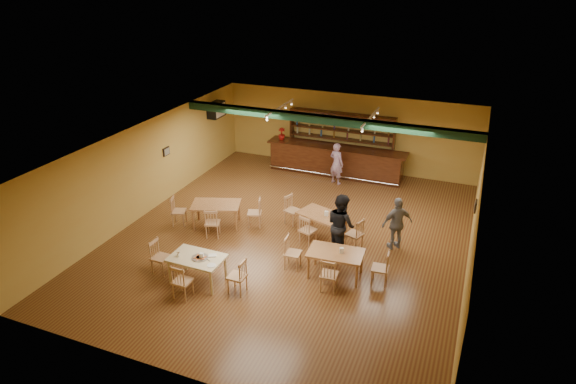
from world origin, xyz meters
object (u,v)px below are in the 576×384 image
at_px(dining_table_c, 217,215).
at_px(patron_bar, 337,163).
at_px(bar_counter, 336,161).
at_px(dining_table_d, 335,264).
at_px(patron_right_a, 341,225).
at_px(near_table, 198,269).
at_px(dining_table_b, 322,225).

xyz_separation_m(dining_table_c, patron_bar, (2.51, 4.54, 0.42)).
bearing_deg(bar_counter, dining_table_c, -112.57).
bearing_deg(dining_table_d, patron_right_a, 96.07).
relative_size(bar_counter, dining_table_d, 3.79).
xyz_separation_m(dining_table_c, dining_table_d, (4.24, -1.29, -0.01)).
distance_m(bar_counter, near_table, 8.31).
xyz_separation_m(dining_table_b, patron_bar, (-0.74, 3.92, 0.43)).
bearing_deg(dining_table_c, near_table, -89.12).
xyz_separation_m(dining_table_c, near_table, (1.06, -2.86, -0.00)).
distance_m(bar_counter, dining_table_c, 5.81).
distance_m(dining_table_d, patron_right_a, 1.25).
relative_size(dining_table_b, dining_table_d, 0.99).
xyz_separation_m(dining_table_d, near_table, (-3.18, -1.58, 0.01)).
height_order(bar_counter, dining_table_c, bar_counter).
bearing_deg(patron_right_a, patron_bar, -31.68).
height_order(bar_counter, dining_table_d, bar_counter).
distance_m(dining_table_d, near_table, 3.55).
distance_m(dining_table_b, patron_right_a, 1.26).
relative_size(dining_table_d, patron_bar, 0.91).
bearing_deg(dining_table_c, patron_right_a, -22.00).
bearing_deg(patron_bar, dining_table_b, 122.46).
height_order(patron_bar, patron_right_a, patron_right_a).
xyz_separation_m(bar_counter, dining_table_c, (-2.23, -5.36, -0.20)).
relative_size(dining_table_b, patron_right_a, 0.77).
xyz_separation_m(dining_table_d, patron_bar, (-1.73, 5.82, 0.43)).
relative_size(dining_table_c, near_table, 1.08).
bearing_deg(bar_counter, dining_table_b, -77.87).
relative_size(dining_table_d, patron_right_a, 0.78).
relative_size(dining_table_c, patron_right_a, 0.80).
relative_size(dining_table_c, patron_bar, 0.94).
xyz_separation_m(patron_bar, patron_right_a, (1.54, -4.72, 0.13)).
height_order(dining_table_c, patron_right_a, patron_right_a).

